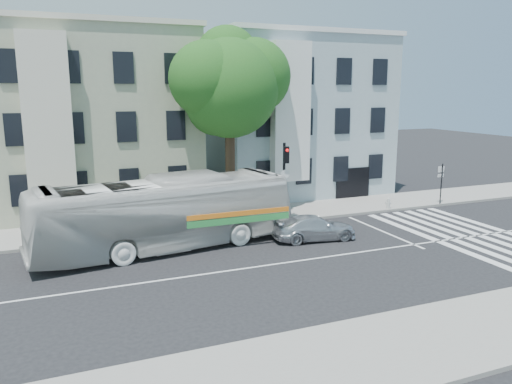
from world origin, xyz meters
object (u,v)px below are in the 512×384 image
sedan (314,228)px  fire_hydrant (388,203)px  bus (165,213)px  traffic_signal (285,172)px

sedan → fire_hydrant: sedan is taller
fire_hydrant → sedan: bearing=-153.1°
bus → sedan: 7.43m
sedan → traffic_signal: 4.22m
sedan → fire_hydrant: bearing=-56.2°
traffic_signal → fire_hydrant: size_ratio=6.76×
bus → traffic_signal: size_ratio=2.73×
bus → fire_hydrant: bearing=-88.7°
bus → sedan: size_ratio=2.92×
sedan → fire_hydrant: 8.17m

